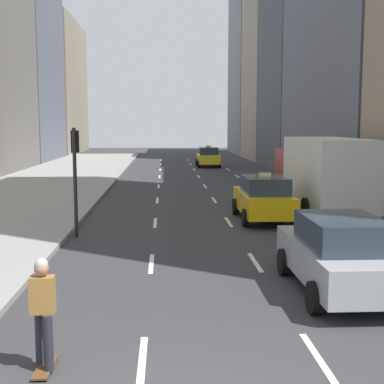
{
  "coord_description": "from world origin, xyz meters",
  "views": [
    {
      "loc": [
        0.17,
        -5.97,
        3.7
      ],
      "look_at": [
        1.13,
        12.74,
        1.33
      ],
      "focal_mm": 50.0,
      "sensor_mm": 36.0,
      "label": 1
    }
  ],
  "objects_px": {
    "taxi_second": "(264,198)",
    "box_truck": "(321,172)",
    "sedan_black_near": "(339,254)",
    "traffic_light_pole": "(75,164)",
    "taxi_lead": "(208,157)",
    "skateboarder": "(43,309)"
  },
  "relations": [
    {
      "from": "sedan_black_near",
      "to": "skateboarder",
      "type": "height_order",
      "value": "skateboarder"
    },
    {
      "from": "skateboarder",
      "to": "taxi_lead",
      "type": "bearing_deg",
      "value": 81.78
    },
    {
      "from": "taxi_second",
      "to": "sedan_black_near",
      "type": "height_order",
      "value": "taxi_second"
    },
    {
      "from": "taxi_lead",
      "to": "taxi_second",
      "type": "relative_size",
      "value": 1.0
    },
    {
      "from": "skateboarder",
      "to": "traffic_light_pole",
      "type": "bearing_deg",
      "value": 96.36
    },
    {
      "from": "taxi_lead",
      "to": "skateboarder",
      "type": "height_order",
      "value": "taxi_lead"
    },
    {
      "from": "sedan_black_near",
      "to": "box_truck",
      "type": "relative_size",
      "value": 0.53
    },
    {
      "from": "sedan_black_near",
      "to": "traffic_light_pole",
      "type": "relative_size",
      "value": 1.23
    },
    {
      "from": "traffic_light_pole",
      "to": "taxi_second",
      "type": "bearing_deg",
      "value": 21.98
    },
    {
      "from": "taxi_second",
      "to": "traffic_light_pole",
      "type": "xyz_separation_m",
      "value": [
        -6.75,
        -2.72,
        1.53
      ]
    },
    {
      "from": "taxi_second",
      "to": "box_truck",
      "type": "height_order",
      "value": "box_truck"
    },
    {
      "from": "taxi_lead",
      "to": "skateboarder",
      "type": "bearing_deg",
      "value": -98.22
    },
    {
      "from": "sedan_black_near",
      "to": "box_truck",
      "type": "height_order",
      "value": "box_truck"
    },
    {
      "from": "taxi_lead",
      "to": "sedan_black_near",
      "type": "xyz_separation_m",
      "value": [
        0.0,
        -35.69,
        -0.0
      ]
    },
    {
      "from": "sedan_black_near",
      "to": "traffic_light_pole",
      "type": "distance_m",
      "value": 9.36
    },
    {
      "from": "taxi_lead",
      "to": "skateboarder",
      "type": "relative_size",
      "value": 2.52
    },
    {
      "from": "sedan_black_near",
      "to": "traffic_light_pole",
      "type": "xyz_separation_m",
      "value": [
        -6.75,
        6.3,
        1.53
      ]
    },
    {
      "from": "taxi_second",
      "to": "traffic_light_pole",
      "type": "bearing_deg",
      "value": -158.02
    },
    {
      "from": "taxi_second",
      "to": "skateboarder",
      "type": "distance_m",
      "value": 13.74
    },
    {
      "from": "taxi_lead",
      "to": "taxi_second",
      "type": "distance_m",
      "value": 26.67
    },
    {
      "from": "taxi_lead",
      "to": "skateboarder",
      "type": "xyz_separation_m",
      "value": [
        -5.66,
        -39.19,
        0.08
      ]
    },
    {
      "from": "sedan_black_near",
      "to": "box_truck",
      "type": "distance_m",
      "value": 11.39
    }
  ]
}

